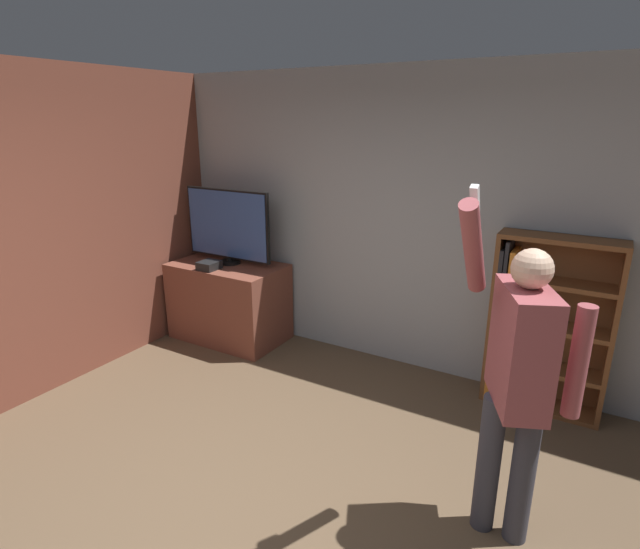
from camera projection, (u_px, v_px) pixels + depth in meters
The scene contains 7 objects.
wall_back at pixel (405, 224), 4.48m from camera, with size 6.78×0.06×2.70m.
wall_side_brick at pixel (98, 223), 4.52m from camera, with size 0.06×4.27×2.70m.
tv_ledge at pixel (229, 301), 5.27m from camera, with size 1.16×0.69×0.82m.
television at pixel (228, 226), 5.06m from camera, with size 1.01×0.22×0.77m.
game_console at pixel (209, 265), 4.97m from camera, with size 0.18×0.20×0.08m.
bookshelf at pixel (539, 323), 3.94m from camera, with size 0.89×0.28×1.42m.
person at pixel (518, 372), 2.56m from camera, with size 0.61×0.58×1.98m.
Camera 1 is at (1.56, -1.49, 2.27)m, focal length 28.00 mm.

